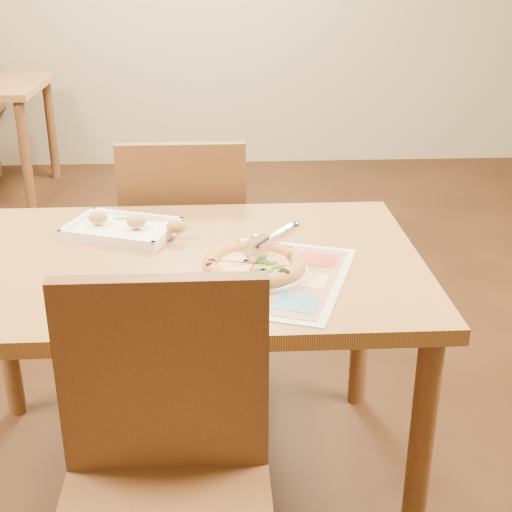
{
  "coord_description": "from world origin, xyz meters",
  "views": [
    {
      "loc": [
        0.11,
        -1.73,
        1.46
      ],
      "look_at": [
        0.21,
        -0.11,
        0.77
      ],
      "focal_mm": 50.0,
      "sensor_mm": 36.0,
      "label": 1
    }
  ],
  "objects": [
    {
      "name": "chair_far",
      "position": [
        -0.0,
        0.6,
        0.57
      ],
      "size": [
        0.42,
        0.42,
        0.47
      ],
      "rotation": [
        0.0,
        0.0,
        3.14
      ],
      "color": "brown",
      "rests_on": "ground"
    },
    {
      "name": "plate",
      "position": [
        0.21,
        -0.11,
        0.73
      ],
      "size": [
        0.34,
        0.34,
        0.01
      ],
      "primitive_type": "cylinder",
      "rotation": [
        0.0,
        0.0,
        0.36
      ],
      "color": "silver",
      "rests_on": "dining_table"
    },
    {
      "name": "pizza",
      "position": [
        0.2,
        -0.12,
        0.75
      ],
      "size": [
        0.26,
        0.26,
        0.04
      ],
      "rotation": [
        0.0,
        0.0,
        -0.26
      ],
      "color": "#DF994C",
      "rests_on": "plate"
    },
    {
      "name": "chair_near",
      "position": [
        0.0,
        -0.6,
        0.57
      ],
      "size": [
        0.42,
        0.42,
        0.47
      ],
      "color": "brown",
      "rests_on": "ground"
    },
    {
      "name": "pizza_cutter",
      "position": [
        0.25,
        -0.09,
        0.8
      ],
      "size": [
        0.14,
        0.08,
        0.09
      ],
      "rotation": [
        0.0,
        0.0,
        0.48
      ],
      "color": "silver",
      "rests_on": "pizza"
    },
    {
      "name": "dining_table",
      "position": [
        0.0,
        0.0,
        0.63
      ],
      "size": [
        1.3,
        0.85,
        0.72
      ],
      "color": "#A77842",
      "rests_on": "ground"
    },
    {
      "name": "room",
      "position": [
        0.0,
        0.0,
        1.35
      ],
      "size": [
        7.0,
        7.0,
        7.0
      ],
      "color": "#321C0E",
      "rests_on": "ground"
    },
    {
      "name": "menu",
      "position": [
        0.26,
        -0.14,
        0.72
      ],
      "size": [
        0.45,
        0.53,
        0.0
      ],
      "primitive_type": "cube",
      "rotation": [
        0.0,
        0.0,
        -0.34
      ],
      "color": "silver",
      "rests_on": "dining_table"
    },
    {
      "name": "appetizer_tray",
      "position": [
        -0.15,
        0.19,
        0.73
      ],
      "size": [
        0.36,
        0.3,
        0.06
      ],
      "rotation": [
        0.0,
        0.0,
        -0.36
      ],
      "color": "white",
      "rests_on": "dining_table"
    }
  ]
}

